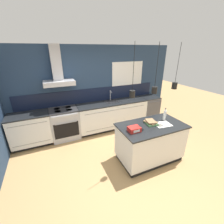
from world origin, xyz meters
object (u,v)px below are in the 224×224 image
oven_range (65,124)px  book_stack (151,122)px  red_supply_box (134,129)px  bottle_on_island (165,115)px  dishwasher (148,109)px

oven_range → book_stack: bearing=-45.2°
book_stack → red_supply_box: bearing=-164.8°
bottle_on_island → red_supply_box: bottle_on_island is taller
oven_range → book_stack: (1.71, -1.72, 0.49)m
dishwasher → red_supply_box: bearing=-133.7°
oven_range → red_supply_box: 2.26m
bottle_on_island → book_stack: (-0.42, -0.03, -0.09)m
oven_range → book_stack: book_stack is taller
book_stack → dishwasher: bearing=53.8°
red_supply_box → oven_range: bearing=122.4°
oven_range → bottle_on_island: bottle_on_island is taller
oven_range → red_supply_box: (1.18, -1.86, 0.50)m
oven_range → bottle_on_island: size_ratio=3.06×
book_stack → red_supply_box: 0.54m
dishwasher → red_supply_box: red_supply_box is taller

